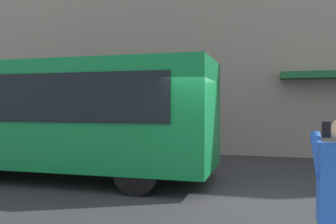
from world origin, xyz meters
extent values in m
plane|color=#2B2B2D|center=(0.00, 0.00, 0.00)|extent=(60.00, 60.00, 0.00)
cube|color=gray|center=(0.00, -6.80, 6.00)|extent=(28.00, 0.80, 12.00)
cube|color=#0F7238|center=(4.88, -0.76, 1.70)|extent=(9.00, 2.50, 2.60)
cube|color=black|center=(4.88, 0.50, 2.10)|extent=(7.60, 0.06, 1.10)
cylinder|color=black|center=(1.88, -1.86, 0.50)|extent=(1.00, 0.28, 1.00)
cylinder|color=black|center=(1.88, 0.34, 0.50)|extent=(1.00, 0.28, 1.00)
cylinder|color=#1E4CAD|center=(-1.23, 4.25, 1.52)|extent=(0.09, 0.48, 0.37)
cube|color=black|center=(-1.31, 4.11, 1.72)|extent=(0.07, 0.01, 0.14)
camera|label=1|loc=(-0.80, 7.49, 1.94)|focal=38.08mm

